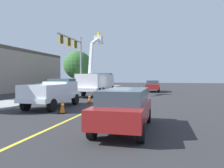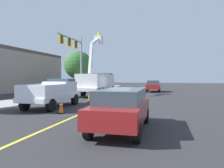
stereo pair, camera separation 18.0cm
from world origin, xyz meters
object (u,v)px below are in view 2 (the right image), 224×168
object	(u,v)px
passing_minivan	(153,85)
traffic_cone_mid_rear	(110,93)
traffic_cone_leading	(61,106)
service_pickup_truck	(52,92)
utility_bucket_truck	(97,82)
traffic_cone_mid_front	(89,98)
traffic_cone_trailing	(122,90)
trailing_sedan	(122,106)
traffic_signal_mast	(75,52)

from	to	relation	value
passing_minivan	traffic_cone_mid_rear	world-z (taller)	passing_minivan
traffic_cone_leading	service_pickup_truck	bearing A→B (deg)	41.19
utility_bucket_truck	traffic_cone_mid_front	distance (m)	7.62
traffic_cone_leading	traffic_cone_trailing	world-z (taller)	traffic_cone_leading
traffic_cone_leading	traffic_cone_mid_rear	size ratio (longest dim) A/B	1.09
trailing_sedan	traffic_cone_leading	distance (m)	5.40
trailing_sedan	traffic_cone_mid_front	bearing A→B (deg)	28.66
traffic_cone_mid_front	service_pickup_truck	bearing A→B (deg)	153.47
trailing_sedan	traffic_cone_trailing	size ratio (longest dim) A/B	6.79
traffic_cone_mid_rear	traffic_signal_mast	distance (m)	7.97
trailing_sedan	traffic_cone_mid_rear	size ratio (longest dim) A/B	6.07
traffic_cone_mid_front	traffic_signal_mast	bearing A→B (deg)	31.22
service_pickup_truck	passing_minivan	bearing A→B (deg)	-17.79
traffic_signal_mast	trailing_sedan	bearing A→B (deg)	-150.04
traffic_cone_leading	traffic_cone_trailing	distance (m)	16.98
traffic_cone_leading	traffic_cone_mid_rear	world-z (taller)	traffic_cone_leading
traffic_cone_mid_front	trailing_sedan	bearing A→B (deg)	-151.34
traffic_signal_mast	traffic_cone_trailing	bearing A→B (deg)	-59.48
utility_bucket_truck	traffic_cone_mid_rear	bearing A→B (deg)	-130.12
service_pickup_truck	traffic_cone_trailing	size ratio (longest dim) A/B	7.92
traffic_cone_leading	traffic_signal_mast	bearing A→B (deg)	21.04
utility_bucket_truck	trailing_sedan	bearing A→B (deg)	-158.07
traffic_cone_mid_front	traffic_signal_mast	world-z (taller)	traffic_signal_mast
traffic_cone_leading	trailing_sedan	bearing A→B (deg)	-124.86
passing_minivan	traffic_cone_trailing	distance (m)	5.56
traffic_cone_trailing	passing_minivan	bearing A→B (deg)	-46.70
traffic_cone_mid_rear	passing_minivan	bearing A→B (deg)	-22.09
service_pickup_truck	traffic_cone_mid_rear	xyz separation A→B (m)	(8.82, -1.99, -0.73)
service_pickup_truck	traffic_cone_mid_front	bearing A→B (deg)	-26.53
trailing_sedan	traffic_cone_trailing	distance (m)	20.51
passing_minivan	trailing_sedan	size ratio (longest dim) A/B	1.00
service_pickup_truck	trailing_sedan	xyz separation A→B (m)	(-5.16, -6.23, -0.15)
utility_bucket_truck	service_pickup_truck	bearing A→B (deg)	-179.43
trailing_sedan	traffic_signal_mast	distance (m)	19.94
traffic_cone_mid_front	traffic_cone_trailing	bearing A→B (deg)	-1.70
utility_bucket_truck	traffic_cone_trailing	world-z (taller)	utility_bucket_truck
traffic_cone_mid_rear	traffic_signal_mast	xyz separation A→B (m)	(2.86, 5.46, 5.04)
utility_bucket_truck	traffic_cone_mid_front	size ratio (longest dim) A/B	9.51
traffic_cone_mid_front	traffic_cone_mid_rear	xyz separation A→B (m)	(5.55, -0.36, -0.04)
traffic_cone_leading	traffic_cone_trailing	bearing A→B (deg)	-0.51
trailing_sedan	service_pickup_truck	bearing A→B (deg)	50.41
passing_minivan	traffic_cone_mid_rear	distance (m)	10.66
utility_bucket_truck	service_pickup_truck	xyz separation A→B (m)	(-10.59, -0.10, -0.51)
traffic_cone_mid_front	traffic_signal_mast	size ratio (longest dim) A/B	0.11
traffic_cone_mid_front	traffic_cone_trailing	size ratio (longest dim) A/B	1.22
service_pickup_truck	utility_bucket_truck	bearing A→B (deg)	0.57
utility_bucket_truck	traffic_cone_trailing	size ratio (longest dim) A/B	11.59
traffic_cone_trailing	traffic_cone_mid_front	bearing A→B (deg)	178.30
traffic_cone_leading	traffic_cone_mid_front	distance (m)	5.35
trailing_sedan	traffic_cone_trailing	world-z (taller)	trailing_sedan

